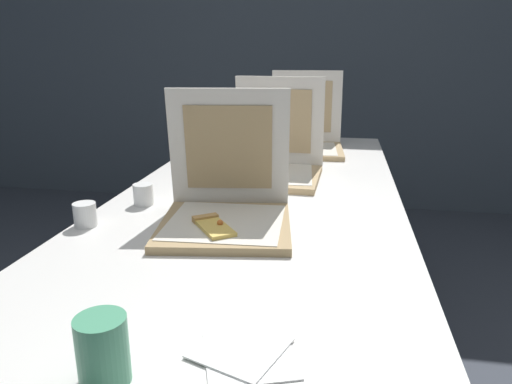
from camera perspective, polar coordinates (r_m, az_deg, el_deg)
wall_back at (r=3.75m, az=6.42°, el=18.16°), size 10.00×0.10×2.60m
table at (r=1.61m, az=0.34°, el=-1.83°), size 0.92×2.25×0.74m
pizza_box_front at (r=1.30m, az=-3.65°, el=-1.86°), size 0.39×0.39×0.37m
pizza_box_middle at (r=1.80m, az=2.13°, el=3.45°), size 0.36×0.36×0.37m
pizza_box_back at (r=2.28m, az=5.90°, el=6.24°), size 0.37×0.42×0.37m
cup_white_near_left at (r=1.38m, az=-19.79°, el=-2.57°), size 0.06×0.06×0.07m
cup_white_near_center at (r=1.52m, az=-13.34°, el=-0.28°), size 0.06×0.06×0.07m
cup_white_far at (r=2.00m, az=-3.36°, el=4.19°), size 0.06×0.06×0.07m
cup_printed_front at (r=0.76m, az=-17.87°, el=-17.59°), size 0.08×0.08×0.10m
napkin_pile at (r=0.81m, az=-1.29°, el=-18.58°), size 0.19×0.19×0.01m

